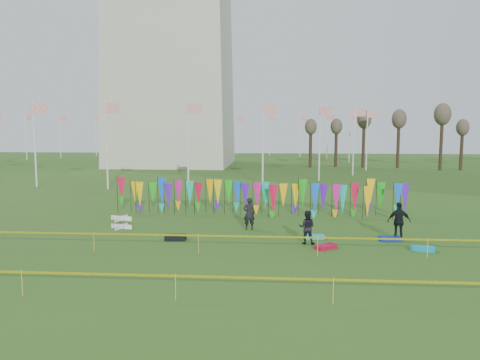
# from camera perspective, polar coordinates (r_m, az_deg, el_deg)

# --- Properties ---
(ground) EXTENTS (160.00, 160.00, 0.00)m
(ground) POSITION_cam_1_polar(r_m,az_deg,el_deg) (21.99, 0.99, -8.36)
(ground) COLOR #244C15
(ground) RESTS_ON ground
(flagpole_ring) EXTENTS (57.40, 56.16, 8.00)m
(flagpole_ring) POSITION_cam_1_polar(r_m,az_deg,el_deg) (70.90, -8.07, 5.10)
(flagpole_ring) COLOR silver
(flagpole_ring) RESTS_ON ground
(banner_row) EXTENTS (18.64, 0.64, 2.20)m
(banner_row) POSITION_cam_1_polar(r_m,az_deg,el_deg) (29.74, 2.47, -1.86)
(banner_row) COLOR black
(banner_row) RESTS_ON ground
(caution_tape_near) EXTENTS (26.00, 0.02, 0.90)m
(caution_tape_near) POSITION_cam_1_polar(r_m,az_deg,el_deg) (20.83, 0.21, -6.99)
(caution_tape_near) COLOR #FDFF05
(caution_tape_near) RESTS_ON ground
(caution_tape_far) EXTENTS (26.00, 0.02, 0.90)m
(caution_tape_far) POSITION_cam_1_polar(r_m,az_deg,el_deg) (15.38, -1.37, -11.91)
(caution_tape_far) COLOR #FDFF05
(caution_tape_far) RESTS_ON ground
(box_kite) EXTENTS (0.67, 0.67, 0.74)m
(box_kite) POSITION_cam_1_polar(r_m,az_deg,el_deg) (26.84, -14.26, -5.03)
(box_kite) COLOR red
(box_kite) RESTS_ON ground
(person_left) EXTENTS (0.75, 0.62, 1.79)m
(person_left) POSITION_cam_1_polar(r_m,az_deg,el_deg) (25.75, 1.11, -4.12)
(person_left) COLOR black
(person_left) RESTS_ON ground
(person_mid) EXTENTS (0.86, 0.60, 1.63)m
(person_mid) POSITION_cam_1_polar(r_m,az_deg,el_deg) (22.91, 8.15, -5.72)
(person_mid) COLOR black
(person_mid) RESTS_ON ground
(person_right) EXTENTS (1.15, 0.70, 1.91)m
(person_right) POSITION_cam_1_polar(r_m,az_deg,el_deg) (24.69, 18.82, -4.79)
(person_right) COLOR black
(person_right) RESTS_ON ground
(kite_bag_turquoise) EXTENTS (1.00, 0.53, 0.20)m
(kite_bag_turquoise) POSITION_cam_1_polar(r_m,az_deg,el_deg) (24.13, 9.06, -6.86)
(kite_bag_turquoise) COLOR #0DB5C4
(kite_bag_turquoise) RESTS_ON ground
(kite_bag_blue) EXTENTS (1.07, 0.63, 0.21)m
(kite_bag_blue) POSITION_cam_1_polar(r_m,az_deg,el_deg) (24.58, 17.77, -6.82)
(kite_bag_blue) COLOR #0A20A9
(kite_bag_blue) RESTS_ON ground
(kite_bag_red) EXTENTS (1.12, 1.02, 0.19)m
(kite_bag_red) POSITION_cam_1_polar(r_m,az_deg,el_deg) (22.30, 10.41, -8.00)
(kite_bag_red) COLOR #B90C30
(kite_bag_red) RESTS_ON ground
(kite_bag_black) EXTENTS (1.07, 0.66, 0.24)m
(kite_bag_black) POSITION_cam_1_polar(r_m,az_deg,el_deg) (23.85, -7.86, -6.94)
(kite_bag_black) COLOR black
(kite_bag_black) RESTS_ON ground
(kite_bag_teal) EXTENTS (1.12, 0.77, 0.20)m
(kite_bag_teal) POSITION_cam_1_polar(r_m,az_deg,el_deg) (23.17, 21.39, -7.79)
(kite_bag_teal) COLOR #0D97B7
(kite_bag_teal) RESTS_ON ground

